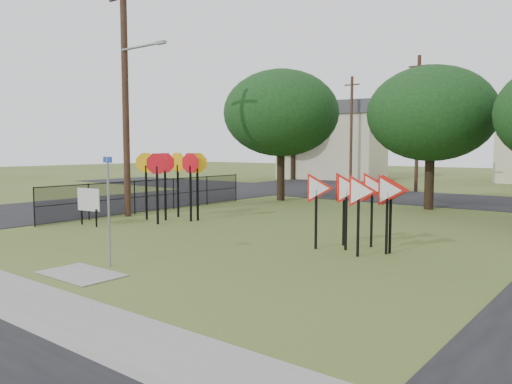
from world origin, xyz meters
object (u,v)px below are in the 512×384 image
street_name_sign (109,203)px  info_board (88,201)px  stop_sign_cluster (172,171)px  yield_sign_cluster (359,192)px

street_name_sign → info_board: (-6.13, 3.43, -0.63)m
street_name_sign → stop_sign_cluster: 7.90m
street_name_sign → info_board: 7.06m
street_name_sign → yield_sign_cluster: bearing=54.4°
street_name_sign → stop_sign_cluster: size_ratio=0.98×
yield_sign_cluster → stop_sign_cluster: bearing=174.7°
info_board → yield_sign_cluster: bearing=11.8°
stop_sign_cluster → yield_sign_cluster: bearing=-5.3°
stop_sign_cluster → info_board: size_ratio=1.95×
street_name_sign → yield_sign_cluster: (3.96, 5.54, 0.10)m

